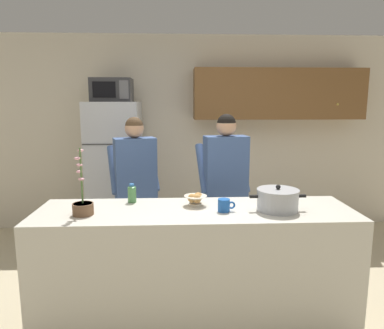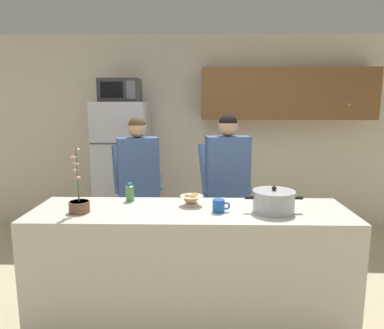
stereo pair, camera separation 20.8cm
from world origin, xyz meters
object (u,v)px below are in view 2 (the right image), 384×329
person_by_sink (227,178)px  cooking_pot (274,201)px  refrigerator (123,170)px  person_near_pot (138,177)px  potted_orchid (79,203)px  microwave (120,90)px  bread_bowl (192,199)px  bottle_near_edge (130,192)px  coffee_mug (219,206)px

person_by_sink → cooking_pot: (0.28, -0.82, -0.00)m
refrigerator → cooking_pot: refrigerator is taller
person_near_pot → potted_orchid: person_near_pot is taller
microwave → person_by_sink: 1.85m
microwave → person_by_sink: size_ratio=0.30×
refrigerator → person_by_sink: 1.65m
bread_bowl → bottle_near_edge: (-0.51, 0.12, 0.02)m
bottle_near_edge → microwave: bearing=104.2°
refrigerator → microwave: 1.00m
coffee_mug → potted_orchid: bearing=-178.2°
coffee_mug → potted_orchid: potted_orchid is taller
microwave → coffee_mug: (1.12, -1.89, -0.90)m
coffee_mug → potted_orchid: 1.03m
refrigerator → cooking_pot: size_ratio=4.07×
microwave → bread_bowl: microwave is taller
bread_bowl → microwave: bearing=117.9°
refrigerator → bread_bowl: refrigerator is taller
bread_bowl → potted_orchid: potted_orchid is taller
bottle_near_edge → potted_orchid: (-0.31, -0.31, -0.01)m
person_near_pot → cooking_pot: 1.51m
person_by_sink → bread_bowl: person_by_sink is taller
cooking_pot → potted_orchid: (-1.43, -0.04, -0.01)m
person_near_pot → coffee_mug: person_near_pot is taller
person_by_sink → microwave: bearing=139.6°
person_by_sink → bread_bowl: bearing=-116.0°
bread_bowl → person_by_sink: bearing=64.0°
person_by_sink → potted_orchid: 1.44m
person_by_sink → bread_bowl: 0.75m
microwave → person_near_pot: 1.33m
coffee_mug → bread_bowl: 0.26m
coffee_mug → person_near_pot: bearing=128.3°
bread_bowl → person_near_pot: bearing=124.7°
person_near_pot → potted_orchid: size_ratio=3.26×
person_near_pot → cooking_pot: person_near_pot is taller
refrigerator → potted_orchid: refrigerator is taller
microwave → cooking_pot: microwave is taller
cooking_pot → bread_bowl: bearing=166.1°
bottle_near_edge → bread_bowl: bearing=-13.5°
refrigerator → person_by_sink: (1.24, -1.08, 0.14)m
person_near_pot → coffee_mug: size_ratio=12.08×
potted_orchid → bottle_near_edge: bearing=45.0°
person_by_sink → cooking_pot: size_ratio=3.80×
bread_bowl → potted_orchid: (-0.82, -0.19, 0.02)m
person_near_pot → bread_bowl: (0.56, -0.80, -0.01)m
person_by_sink → potted_orchid: (-1.15, -0.86, -0.01)m
refrigerator → bread_bowl: (0.91, -1.75, 0.11)m
cooking_pot → refrigerator: bearing=128.7°
person_by_sink → coffee_mug: 0.84m
refrigerator → potted_orchid: size_ratio=3.56×
person_near_pot → person_by_sink: person_by_sink is taller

